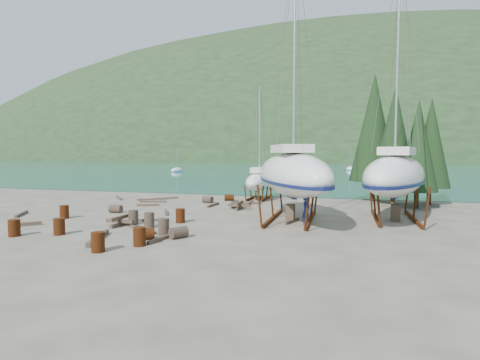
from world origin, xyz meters
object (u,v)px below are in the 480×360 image
(large_sailboat_near, at_px, (292,174))
(small_sailboat_shore, at_px, (259,181))
(worker, at_px, (306,210))
(large_sailboat_far, at_px, (395,175))

(large_sailboat_near, distance_m, small_sailboat_shore, 11.24)
(large_sailboat_near, relative_size, worker, 10.57)
(large_sailboat_far, relative_size, small_sailboat_shore, 1.70)
(large_sailboat_near, height_order, large_sailboat_far, large_sailboat_near)
(large_sailboat_far, xyz_separation_m, small_sailboat_shore, (-10.95, 8.27, -1.18))
(large_sailboat_far, height_order, worker, large_sailboat_far)
(large_sailboat_far, distance_m, small_sailboat_shore, 13.77)
(large_sailboat_far, bearing_deg, small_sailboat_shore, 158.58)
(large_sailboat_far, relative_size, worker, 10.09)
(small_sailboat_shore, xyz_separation_m, worker, (5.55, -11.56, -0.86))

